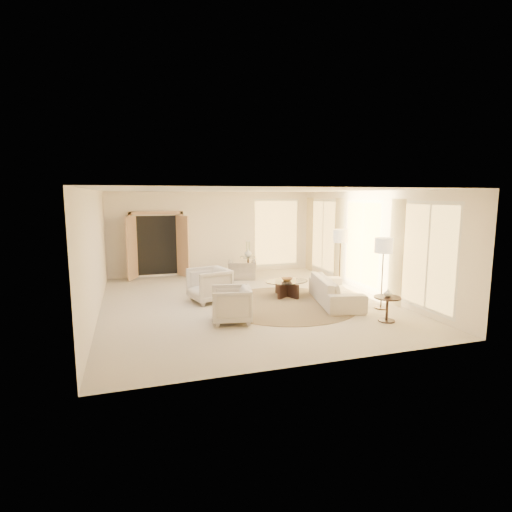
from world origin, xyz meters
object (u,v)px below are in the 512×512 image
object	(u,v)px
end_table	(387,305)
end_vase	(388,293)
armchair_left	(209,283)
coffee_table	(287,287)
bowl	(287,279)
side_table	(248,264)
floor_lamp_near	(341,239)
sofa	(335,290)
accent_chair	(242,267)
side_vase	(248,253)
armchair_right	(231,303)
floor_lamp_far	(384,249)

from	to	relation	value
end_table	end_vase	distance (m)	0.25
armchair_left	coffee_table	bearing A→B (deg)	72.43
armchair_left	bowl	distance (m)	2.07
side_table	floor_lamp_near	distance (m)	3.59
sofa	accent_chair	world-z (taller)	accent_chair
armchair_left	side_vase	xyz separation A→B (m)	(1.91, 2.96, 0.29)
sofa	armchair_right	distance (m)	2.94
side_table	side_vase	bearing A→B (deg)	0.00
floor_lamp_near	side_vase	distance (m)	3.49
end_table	floor_lamp_far	size ratio (longest dim) A/B	0.34
armchair_right	floor_lamp_far	size ratio (longest dim) A/B	0.49
coffee_table	side_vase	xyz separation A→B (m)	(-0.15, 3.11, 0.49)
sofa	side_table	xyz separation A→B (m)	(-1.07, 4.08, 0.05)
floor_lamp_far	floor_lamp_near	bearing A→B (deg)	90.00
armchair_left	floor_lamp_near	world-z (taller)	floor_lamp_near
floor_lamp_near	floor_lamp_far	xyz separation A→B (m)	(-0.00, -2.00, -0.03)
armchair_right	coffee_table	size ratio (longest dim) A/B	0.58
accent_chair	side_vase	world-z (taller)	side_vase
end_vase	coffee_table	bearing A→B (deg)	115.37
armchair_left	bowl	world-z (taller)	armchair_left
accent_chair	floor_lamp_far	bearing A→B (deg)	132.92
armchair_left	floor_lamp_near	xyz separation A→B (m)	(3.78, 0.10, 1.00)
armchair_left	end_vase	xyz separation A→B (m)	(3.31, -2.77, 0.15)
armchair_left	coffee_table	size ratio (longest dim) A/B	0.66
armchair_right	floor_lamp_near	bearing A→B (deg)	128.34
armchair_left	accent_chair	size ratio (longest dim) A/B	1.04
armchair_left	side_table	distance (m)	3.53
armchair_left	side_vase	distance (m)	3.54
armchair_right	bowl	distance (m)	2.55
floor_lamp_far	bowl	distance (m)	2.64
floor_lamp_far	end_vase	bearing A→B (deg)	-117.95
end_vase	side_vase	bearing A→B (deg)	103.72
side_vase	accent_chair	bearing A→B (deg)	-124.05
floor_lamp_far	end_vase	world-z (taller)	floor_lamp_far
accent_chair	side_table	bearing A→B (deg)	-108.28
end_table	floor_lamp_far	distance (m)	1.46
armchair_left	armchair_right	distance (m)	1.80
side_table	armchair_left	bearing A→B (deg)	-122.85
end_table	end_vase	bearing A→B (deg)	0.00
accent_chair	floor_lamp_near	distance (m)	3.40
sofa	floor_lamp_near	world-z (taller)	floor_lamp_near
floor_lamp_near	floor_lamp_far	world-z (taller)	floor_lamp_near
sofa	floor_lamp_far	world-z (taller)	floor_lamp_far
coffee_table	side_table	size ratio (longest dim) A/B	2.26
floor_lamp_far	side_table	bearing A→B (deg)	110.97
sofa	end_table	size ratio (longest dim) A/B	3.94
floor_lamp_near	floor_lamp_far	bearing A→B (deg)	-90.00
armchair_right	accent_chair	size ratio (longest dim) A/B	0.93
floor_lamp_far	side_vase	size ratio (longest dim) A/B	6.37
bowl	end_vase	size ratio (longest dim) A/B	1.73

